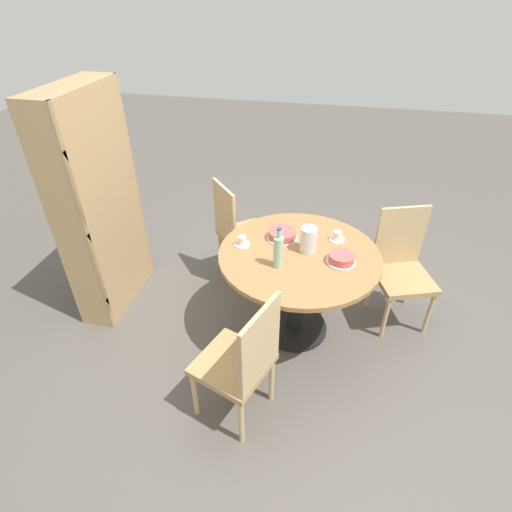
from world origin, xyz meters
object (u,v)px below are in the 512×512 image
Objects in this scene: chair_b at (402,266)px; cake_main at (282,235)px; bookshelf at (101,207)px; coffee_pot at (309,239)px; cup_b at (337,237)px; cup_a at (242,241)px; chair_c at (238,231)px; cake_second at (341,259)px; chair_a at (242,361)px; water_bottle at (278,251)px.

chair_b is 1.00m from cake_main.
bookshelf is 1.64m from coffee_pot.
cake_main is at bearing 99.59° from cup_b.
cup_a is at bearing 118.24° from cake_main.
coffee_pot is at bearing -170.92° from chair_c.
chair_a is at bearing 146.18° from cake_second.
cake_main is (0.12, 0.21, -0.07)m from coffee_pot.
chair_a is 0.53× the size of bookshelf.
water_bottle reaches higher than chair_b.
cup_b is (0.07, -0.41, -0.00)m from cake_main.
chair_c is 1.17m from bookshelf.
cup_b is (0.19, -0.20, -0.07)m from coffee_pot.
chair_a is 1.57m from chair_b.
chair_a is 1.49m from chair_c.
chair_a is 0.98m from cake_second.
chair_b reaches higher than cup_a.
coffee_pot is (-0.31, 0.73, 0.36)m from chair_b.
cake_second is 1.74× the size of cup_b.
chair_b is (1.19, -1.02, 0.00)m from chair_a.
bookshelf reaches higher than cake_second.
chair_a is 3.14× the size of water_bottle.
chair_c is at bearing 66.82° from cup_b.
chair_a is 1.00× the size of chair_b.
coffee_pot is 0.74× the size of water_bottle.
chair_a reaches higher than cake_main.
coffee_pot reaches higher than chair_c.
chair_c is 1.16m from cake_second.
cup_a is 1.00× the size of cup_b.
coffee_pot is at bearing -120.69° from cake_main.
cup_a reaches higher than cake_main.
coffee_pot is at bearing -38.17° from water_bottle.
cake_main is (0.35, 0.03, -0.09)m from water_bottle.
chair_c is 4.65× the size of cake_second.
water_bottle reaches higher than cup_a.
cake_main is at bearing -164.27° from chair_a.
bookshelf reaches higher than chair_a.
cake_second is (-0.41, 0.49, 0.29)m from chair_b.
cake_main is 1.99× the size of cup_b.
cake_second is at bearing 166.13° from chair_a.
chair_a is 1.04m from cake_main.
cake_main is at bearing 93.14° from bookshelf.
chair_b is at bearing 96.49° from bookshelf.
chair_b and chair_c have the same top height.
cup_b is (0.29, 0.04, -0.00)m from cake_second.
bookshelf is 1.89m from cake_second.
cup_a is (-0.34, 1.22, 0.29)m from chair_b.
chair_b is at bearing -77.09° from cup_b.
cake_second is at bearing -111.43° from coffee_pot.
cake_second is at bearing -159.96° from chair_b.
bookshelf reaches higher than water_bottle.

